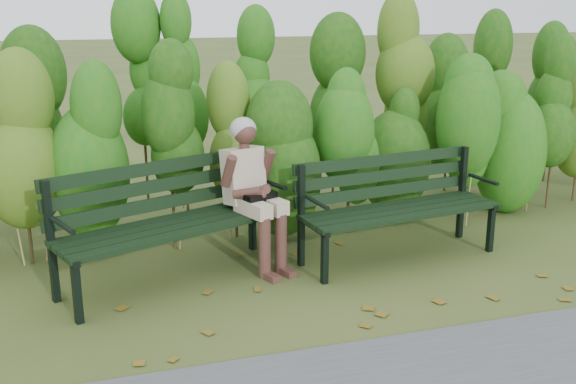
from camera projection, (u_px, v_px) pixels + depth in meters
name	position (u px, v px, depth m)	size (l,w,h in m)	color
ground	(301.00, 291.00, 5.51)	(80.00, 80.00, 0.00)	#3D4B1F
hedge_band	(244.00, 106.00, 6.88)	(11.04, 1.67, 2.42)	#47381E
leaf_litter	(277.00, 298.00, 5.38)	(5.83, 2.09, 0.01)	brown
bench_left	(168.00, 213.00, 5.63)	(2.08, 1.31, 0.99)	black
bench_right	(394.00, 199.00, 6.16)	(1.92, 0.86, 0.93)	black
seated_woman	(252.00, 183.00, 5.86)	(0.58, 0.79, 1.33)	tan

